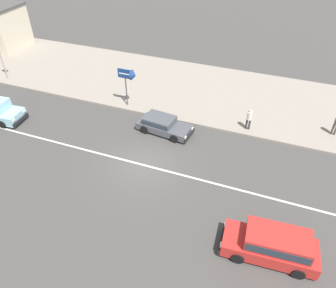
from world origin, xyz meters
TOP-DOWN VIEW (x-y plane):
  - ground_plane at (0.00, 0.00)m, footprint 160.00×160.00m
  - lane_centre_stripe at (0.00, 0.00)m, footprint 50.40×0.14m
  - kerb_strip at (0.00, 10.31)m, footprint 68.00×10.00m
  - hatchback_dark_grey_1 at (-0.16, 3.81)m, footprint 4.03×2.08m
  - minivan_red_2 at (8.28, -3.70)m, footprint 4.53×2.07m
  - arrow_signboard at (-3.44, 5.92)m, footprint 1.49×0.79m
  - pedestrian_mid_kerb at (5.46, 6.03)m, footprint 0.34×0.34m

SIDE VIEW (x-z plane):
  - ground_plane at x=0.00m, z-range 0.00..0.00m
  - lane_centre_stripe at x=0.00m, z-range 0.00..0.01m
  - kerb_strip at x=0.00m, z-range 0.00..0.15m
  - hatchback_dark_grey_1 at x=-0.16m, z-range 0.04..1.14m
  - minivan_red_2 at x=8.28m, z-range 0.06..1.63m
  - pedestrian_mid_kerb at x=5.46m, z-range 0.28..1.91m
  - arrow_signboard at x=-3.44m, z-range 1.18..4.26m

